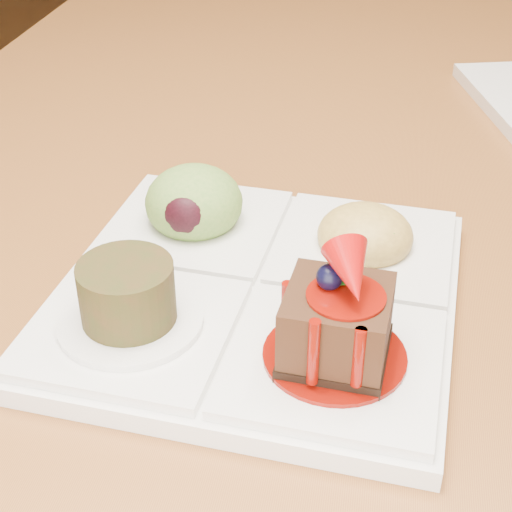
# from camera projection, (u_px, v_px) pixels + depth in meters

# --- Properties ---
(dining_table) EXTENTS (1.00, 1.80, 0.75)m
(dining_table) POSITION_uv_depth(u_px,v_px,m) (466.00, 135.00, 0.82)
(dining_table) COLOR brown
(dining_table) RESTS_ON ground
(sampler_plate) EXTENTS (0.24, 0.24, 0.09)m
(sampler_plate) POSITION_uv_depth(u_px,v_px,m) (255.00, 277.00, 0.46)
(sampler_plate) COLOR silver
(sampler_plate) RESTS_ON dining_table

